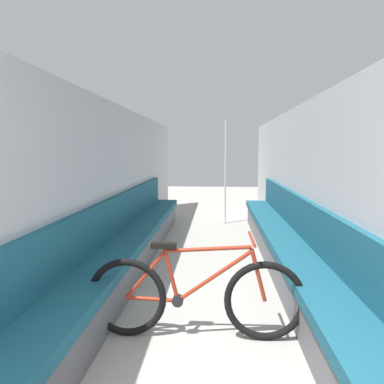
% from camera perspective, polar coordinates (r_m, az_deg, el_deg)
% --- Properties ---
extents(wall_left, '(0.10, 11.18, 2.11)m').
position_cam_1_polar(wall_left, '(4.63, -13.38, 0.61)').
color(wall_left, '#B2B2B7').
rests_on(wall_left, ground).
extents(wall_right, '(0.10, 11.18, 2.11)m').
position_cam_1_polar(wall_right, '(4.57, 18.25, 0.38)').
color(wall_right, '#B2B2B7').
rests_on(wall_right, ground).
extents(bench_seat_row_left, '(0.47, 6.55, 0.93)m').
position_cam_1_polar(bench_seat_row_left, '(4.84, -9.66, -8.11)').
color(bench_seat_row_left, '#5B5B60').
rests_on(bench_seat_row_left, ground).
extents(bench_seat_row_right, '(0.47, 6.55, 0.93)m').
position_cam_1_polar(bench_seat_row_right, '(4.80, 14.46, -8.37)').
color(bench_seat_row_right, '#5B5B60').
rests_on(bench_seat_row_right, ground).
extents(bicycle, '(1.76, 0.46, 0.84)m').
position_cam_1_polar(bicycle, '(3.11, 0.41, -15.65)').
color(bicycle, black).
rests_on(bicycle, ground).
extents(grab_pole_near, '(0.08, 0.08, 2.09)m').
position_cam_1_polar(grab_pole_near, '(7.66, 5.10, 2.71)').
color(grab_pole_near, gray).
rests_on(grab_pole_near, ground).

